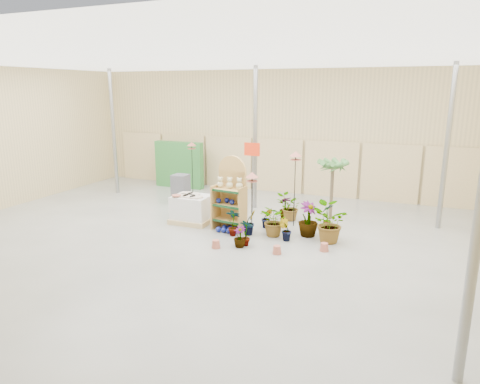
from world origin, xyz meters
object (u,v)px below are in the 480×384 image
(display_shelf, at_px, (231,196))
(pallet_stack, at_px, (192,209))
(bird_table_front, at_px, (252,177))
(potted_plant_2, at_px, (275,221))

(display_shelf, xyz_separation_m, pallet_stack, (-1.26, 0.03, -0.53))
(display_shelf, relative_size, bird_table_front, 1.21)
(display_shelf, distance_m, pallet_stack, 1.37)
(pallet_stack, bearing_deg, potted_plant_2, -5.58)
(display_shelf, distance_m, bird_table_front, 0.98)
(bird_table_front, bearing_deg, pallet_stack, 172.06)
(display_shelf, bearing_deg, potted_plant_2, -0.63)
(potted_plant_2, bearing_deg, bird_table_front, -175.85)
(bird_table_front, distance_m, potted_plant_2, 1.30)
(display_shelf, xyz_separation_m, bird_table_front, (0.71, -0.24, 0.63))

